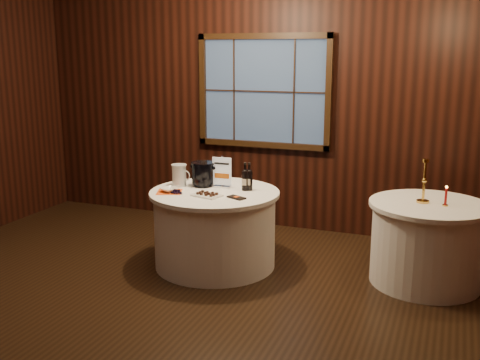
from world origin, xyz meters
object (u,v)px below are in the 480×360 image
at_px(chocolate_plate, 207,195).
at_px(main_table, 215,228).
at_px(grape_bunch, 177,192).
at_px(brass_candlestick, 424,187).
at_px(chocolate_box, 236,198).
at_px(port_bottle_right, 249,178).
at_px(glass_pitcher, 179,175).
at_px(sign_stand, 222,177).
at_px(cracker_bowl, 169,190).
at_px(red_candle, 446,198).
at_px(ice_bucket, 203,174).
at_px(side_table, 427,243).
at_px(port_bottle_left, 245,178).

bearing_deg(chocolate_plate, main_table, 93.44).
distance_m(grape_bunch, brass_candlestick, 2.30).
distance_m(chocolate_box, grape_bunch, 0.60).
distance_m(port_bottle_right, chocolate_plate, 0.48).
distance_m(main_table, glass_pitcher, 0.66).
height_order(sign_stand, brass_candlestick, brass_candlestick).
height_order(cracker_bowl, red_candle, red_candle).
bearing_deg(ice_bucket, chocolate_box, -33.64).
distance_m(sign_stand, chocolate_box, 0.47).
xyz_separation_m(chocolate_box, brass_candlestick, (1.63, 0.48, 0.14)).
bearing_deg(side_table, port_bottle_right, -175.40).
bearing_deg(chocolate_box, port_bottle_right, 113.87).
bearing_deg(chocolate_box, port_bottle_left, 119.92).
xyz_separation_m(sign_stand, red_candle, (2.12, 0.07, -0.04)).
relative_size(main_table, port_bottle_left, 4.56).
relative_size(chocolate_plate, brass_candlestick, 0.76).
distance_m(sign_stand, grape_bunch, 0.51).
xyz_separation_m(port_bottle_left, grape_bunch, (-0.56, -0.37, -0.10)).
xyz_separation_m(grape_bunch, red_candle, (2.43, 0.48, 0.05)).
relative_size(chocolate_plate, chocolate_box, 1.73).
height_order(port_bottle_right, glass_pitcher, port_bottle_right).
relative_size(sign_stand, port_bottle_left, 1.14).
distance_m(main_table, port_bottle_left, 0.59).
bearing_deg(port_bottle_left, grape_bunch, -148.92).
height_order(port_bottle_left, red_candle, port_bottle_left).
bearing_deg(cracker_bowl, glass_pitcher, 95.71).
height_order(main_table, port_bottle_left, port_bottle_left).
xyz_separation_m(sign_stand, port_bottle_left, (0.26, -0.03, 0.01)).
bearing_deg(port_bottle_right, sign_stand, 178.89).
relative_size(ice_bucket, chocolate_box, 1.40).
bearing_deg(red_candle, main_table, -173.43).
bearing_deg(port_bottle_right, grape_bunch, -146.08).
distance_m(port_bottle_right, chocolate_box, 0.36).
distance_m(port_bottle_right, cracker_bowl, 0.79).
bearing_deg(sign_stand, chocolate_box, -53.25).
relative_size(main_table, side_table, 1.19).
relative_size(port_bottle_left, port_bottle_right, 1.02).
relative_size(grape_bunch, cracker_bowl, 1.06).
xyz_separation_m(grape_bunch, glass_pitcher, (-0.13, 0.31, 0.09)).
bearing_deg(grape_bunch, side_table, 13.05).
bearing_deg(ice_bucket, port_bottle_right, 1.28).
distance_m(side_table, cracker_bowl, 2.48).
relative_size(chocolate_plate, cracker_bowl, 1.85).
bearing_deg(cracker_bowl, ice_bucket, 59.89).
relative_size(side_table, cracker_bowl, 6.53).
bearing_deg(port_bottle_left, chocolate_box, -86.13).
height_order(main_table, port_bottle_right, port_bottle_right).
bearing_deg(red_candle, grape_bunch, -168.87).
distance_m(chocolate_box, cracker_bowl, 0.70).
xyz_separation_m(cracker_bowl, red_candle, (2.53, 0.44, 0.05)).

